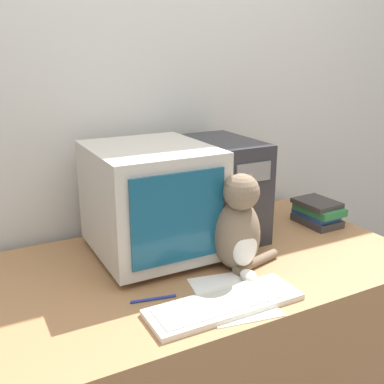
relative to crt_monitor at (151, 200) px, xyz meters
name	(u,v)px	position (x,y,z in m)	size (l,w,h in m)	color
wall_back	(147,98)	(0.14, 0.35, 0.33)	(7.00, 0.05, 2.50)	silver
desk	(203,342)	(0.14, -0.15, -0.57)	(1.54, 0.86, 0.70)	#9E7047
crt_monitor	(151,200)	(0.00, 0.00, 0.00)	(0.41, 0.47, 0.41)	#BCB7AD
computer_tower	(225,187)	(0.35, 0.05, -0.01)	(0.21, 0.40, 0.40)	#28282D
keyboard	(225,304)	(0.04, -0.45, -0.20)	(0.49, 0.16, 0.02)	silver
cat	(238,228)	(0.21, -0.25, -0.06)	(0.27, 0.25, 0.35)	#7A6651
book_stack	(317,212)	(0.77, -0.05, -0.16)	(0.16, 0.21, 0.10)	#383333
pen	(153,299)	(-0.13, -0.31, -0.21)	(0.14, 0.04, 0.01)	navy
paper_sheet	(232,296)	(0.10, -0.41, -0.21)	(0.26, 0.33, 0.00)	white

